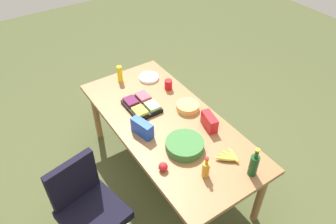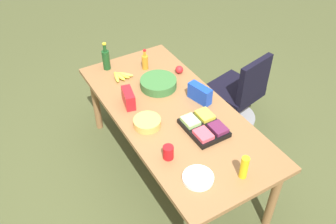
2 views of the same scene
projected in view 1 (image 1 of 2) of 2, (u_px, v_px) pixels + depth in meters
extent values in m
plane|color=#474E2B|center=(168.00, 172.00, 3.52)|extent=(10.00, 10.00, 0.00)
cube|color=olive|center=(168.00, 124.00, 3.05)|extent=(2.03, 0.94, 0.04)
cylinder|color=olive|center=(260.00, 196.00, 2.87)|extent=(0.07, 0.07, 0.70)
cylinder|color=olive|center=(152.00, 93.00, 4.03)|extent=(0.07, 0.07, 0.70)
cylinder|color=olive|center=(96.00, 115.00, 3.71)|extent=(0.07, 0.07, 0.70)
cube|color=black|center=(94.00, 215.00, 2.67)|extent=(0.57, 0.57, 0.09)
cube|color=black|center=(73.00, 181.00, 2.62)|extent=(0.15, 0.44, 0.43)
cylinder|color=#376D34|center=(185.00, 145.00, 2.75)|extent=(0.39, 0.39, 0.08)
ellipsoid|color=yellow|center=(233.00, 155.00, 2.69)|extent=(0.17, 0.08, 0.04)
ellipsoid|color=yellow|center=(231.00, 156.00, 2.68)|extent=(0.17, 0.07, 0.04)
ellipsoid|color=gold|center=(228.00, 158.00, 2.67)|extent=(0.16, 0.12, 0.04)
ellipsoid|color=gold|center=(226.00, 159.00, 2.66)|extent=(0.14, 0.15, 0.04)
sphere|color=red|center=(163.00, 167.00, 2.58)|extent=(0.10, 0.10, 0.08)
cube|color=black|center=(142.00, 106.00, 3.18)|extent=(0.36, 0.28, 0.04)
cube|color=#A4DF81|center=(152.00, 106.00, 3.13)|extent=(0.14, 0.11, 0.03)
cube|color=#E64E5F|center=(143.00, 96.00, 3.25)|extent=(0.14, 0.11, 0.03)
cube|color=yellow|center=(140.00, 111.00, 3.07)|extent=(0.14, 0.11, 0.03)
cube|color=#5C1F43|center=(131.00, 101.00, 3.19)|extent=(0.14, 0.11, 0.03)
cylinder|color=orange|center=(206.00, 170.00, 2.51)|extent=(0.08, 0.08, 0.14)
cylinder|color=orange|center=(207.00, 161.00, 2.45)|extent=(0.03, 0.03, 0.06)
cylinder|color=red|center=(207.00, 159.00, 2.42)|extent=(0.04, 0.04, 0.01)
cylinder|color=white|center=(149.00, 78.00, 3.57)|extent=(0.26, 0.26, 0.03)
cylinder|color=red|center=(168.00, 85.00, 3.40)|extent=(0.09, 0.09, 0.11)
cylinder|color=#E3AC51|center=(188.00, 107.00, 3.16)|extent=(0.26, 0.26, 0.06)
cylinder|color=#17451D|center=(253.00, 166.00, 2.51)|extent=(0.09, 0.09, 0.19)
cylinder|color=#17451D|center=(257.00, 154.00, 2.42)|extent=(0.04, 0.04, 0.08)
cylinder|color=gold|center=(258.00, 150.00, 2.39)|extent=(0.04, 0.04, 0.01)
cube|color=red|center=(209.00, 122.00, 2.94)|extent=(0.21, 0.12, 0.14)
cube|color=#1640B6|center=(142.00, 128.00, 2.87)|extent=(0.23, 0.13, 0.15)
cylinder|color=yellow|center=(120.00, 74.00, 3.49)|extent=(0.07, 0.07, 0.19)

